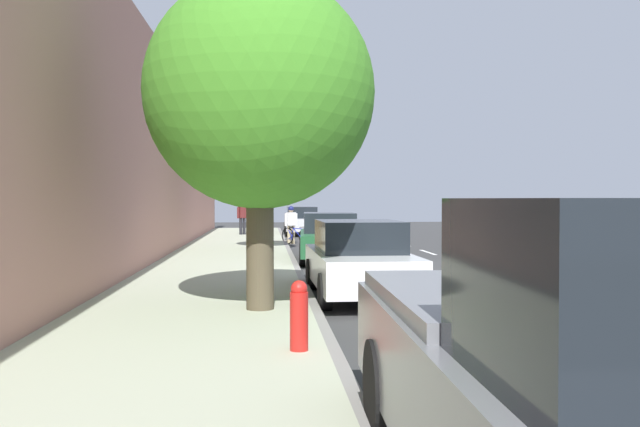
# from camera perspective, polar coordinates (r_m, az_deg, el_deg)

# --- Properties ---
(ground) EXTENTS (72.38, 72.38, 0.00)m
(ground) POSITION_cam_1_polar(r_m,az_deg,el_deg) (19.21, 3.23, -4.55)
(ground) COLOR #343434
(sidewalk) EXTENTS (3.90, 45.23, 0.14)m
(sidewalk) POSITION_cam_1_polar(r_m,az_deg,el_deg) (19.06, -8.34, -4.40)
(sidewalk) COLOR #A4AA90
(sidewalk) RESTS_ON ground
(curb_edge) EXTENTS (0.16, 45.23, 0.14)m
(curb_edge) POSITION_cam_1_polar(r_m,az_deg,el_deg) (19.04, -2.21, -4.40)
(curb_edge) COLOR gray
(curb_edge) RESTS_ON ground
(lane_stripe_centre) EXTENTS (0.14, 44.20, 0.01)m
(lane_stripe_centre) POSITION_cam_1_polar(r_m,az_deg,el_deg) (20.41, 12.11, -4.22)
(lane_stripe_centre) COLOR white
(lane_stripe_centre) RESTS_ON ground
(lane_stripe_bike_edge) EXTENTS (0.12, 45.23, 0.01)m
(lane_stripe_bike_edge) POSITION_cam_1_polar(r_m,az_deg,el_deg) (19.17, 2.20, -4.55)
(lane_stripe_bike_edge) COLOR white
(lane_stripe_bike_edge) RESTS_ON ground
(building_facade) EXTENTS (0.50, 45.23, 6.67)m
(building_facade) POSITION_cam_1_polar(r_m,az_deg,el_deg) (19.28, -14.94, 5.35)
(building_facade) COLOR tan
(building_facade) RESTS_ON ground
(parked_sedan_silver_nearest) EXTENTS (1.86, 4.41, 1.52)m
(parked_sedan_silver_nearest) POSITION_cam_1_polar(r_m,az_deg,el_deg) (35.56, -1.58, -0.66)
(parked_sedan_silver_nearest) COLOR #B7BABF
(parked_sedan_silver_nearest) RESTS_ON ground
(parked_sedan_green_second) EXTENTS (2.02, 4.49, 1.52)m
(parked_sedan_green_second) POSITION_cam_1_polar(r_m,az_deg,el_deg) (20.40, 0.79, -2.09)
(parked_sedan_green_second) COLOR #1E512D
(parked_sedan_green_second) RESTS_ON ground
(parked_sedan_white_mid) EXTENTS (1.89, 4.43, 1.52)m
(parked_sedan_white_mid) POSITION_cam_1_polar(r_m,az_deg,el_deg) (13.01, 3.36, -4.00)
(parked_sedan_white_mid) COLOR white
(parked_sedan_white_mid) RESTS_ON ground
(parked_pickup_grey_far) EXTENTS (2.12, 5.34, 1.95)m
(parked_pickup_grey_far) POSITION_cam_1_polar(r_m,az_deg,el_deg) (4.10, 22.26, -13.64)
(parked_pickup_grey_far) COLOR slate
(parked_pickup_grey_far) RESTS_ON ground
(bicycle_at_curb) EXTENTS (1.21, 1.33, 0.77)m
(bicycle_at_curb) POSITION_cam_1_polar(r_m,az_deg,el_deg) (28.15, -2.07, -1.92)
(bicycle_at_curb) COLOR black
(bicycle_at_curb) RESTS_ON ground
(cyclist_with_backpack) EXTENTS (0.56, 0.52, 1.64)m
(cyclist_with_backpack) POSITION_cam_1_polar(r_m,az_deg,el_deg) (28.58, -2.54, -0.65)
(cyclist_with_backpack) COLOR #C6B284
(cyclist_with_backpack) RESTS_ON ground
(street_tree_near_cyclist) EXTENTS (2.46, 2.46, 4.44)m
(street_tree_near_cyclist) POSITION_cam_1_polar(r_m,az_deg,el_deg) (23.87, -4.94, 4.84)
(street_tree_near_cyclist) COLOR brown
(street_tree_near_cyclist) RESTS_ON sidewalk
(street_tree_mid_block) EXTENTS (3.75, 3.75, 5.45)m
(street_tree_mid_block) POSITION_cam_1_polar(r_m,az_deg,el_deg) (11.02, -5.21, 10.21)
(street_tree_mid_block) COLOR #4A412F
(street_tree_mid_block) RESTS_ON sidewalk
(pedestrian_on_phone) EXTENTS (0.53, 0.40, 1.67)m
(pedestrian_on_phone) POSITION_cam_1_polar(r_m,az_deg,el_deg) (33.83, -6.69, -0.21)
(pedestrian_on_phone) COLOR black
(pedestrian_on_phone) RESTS_ON sidewalk
(fire_hydrant) EXTENTS (0.22, 0.22, 0.84)m
(fire_hydrant) POSITION_cam_1_polar(r_m,az_deg,el_deg) (8.00, -1.81, -8.72)
(fire_hydrant) COLOR red
(fire_hydrant) RESTS_ON sidewalk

